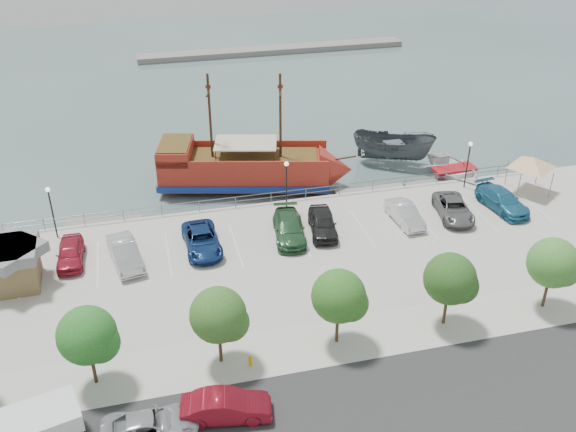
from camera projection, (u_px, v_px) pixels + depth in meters
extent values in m
plane|color=#435654|center=(308.00, 262.00, 47.70)|extent=(160.00, 160.00, 0.00)
cube|color=#2A2A2A|center=(389.00, 412.00, 33.76)|extent=(100.00, 8.00, 0.04)
cube|color=#BDB6A7|center=(352.00, 338.00, 38.80)|extent=(100.00, 4.00, 0.05)
cylinder|color=slate|center=(283.00, 192.00, 53.27)|extent=(50.00, 0.06, 0.06)
cylinder|color=slate|center=(283.00, 196.00, 53.47)|extent=(50.00, 0.06, 0.06)
cube|color=gray|center=(273.00, 50.00, 95.78)|extent=(40.00, 3.00, 0.80)
cube|color=#A1271A|center=(244.00, 170.00, 57.32)|extent=(15.50, 8.07, 2.41)
cube|color=navy|center=(245.00, 178.00, 57.72)|extent=(15.84, 8.40, 0.56)
cone|color=#A1271A|center=(336.00, 170.00, 57.34)|extent=(3.95, 5.03, 4.45)
cube|color=#A1271A|center=(175.00, 151.00, 56.38)|extent=(3.81, 5.17, 1.30)
cube|color=#563E17|center=(175.00, 143.00, 56.03)|extent=(3.54, 4.76, 0.11)
cube|color=#563E17|center=(249.00, 157.00, 56.70)|extent=(12.67, 6.86, 0.14)
cube|color=#A1271A|center=(245.00, 144.00, 58.48)|extent=(14.43, 3.75, 0.65)
cube|color=#A1271A|center=(242.00, 165.00, 54.63)|extent=(14.43, 3.75, 0.65)
cylinder|color=#382111|center=(280.00, 117.00, 54.82)|extent=(0.27, 0.27, 7.60)
cylinder|color=#382111|center=(210.00, 117.00, 54.81)|extent=(0.27, 0.27, 7.60)
cylinder|color=#382111|center=(280.00, 91.00, 53.66)|extent=(0.80, 2.73, 0.13)
cylinder|color=#382111|center=(208.00, 91.00, 53.65)|extent=(0.80, 2.73, 0.13)
cube|color=beige|center=(246.00, 143.00, 56.02)|extent=(6.06, 4.71, 0.11)
cylinder|color=#382111|center=(343.00, 158.00, 56.78)|extent=(2.27, 0.70, 0.55)
imported|color=#464B4F|center=(393.00, 149.00, 61.69)|extent=(8.34, 6.52, 3.06)
imported|color=white|center=(454.00, 173.00, 59.18)|extent=(5.44, 7.26, 1.43)
cube|color=gray|center=(104.00, 223.00, 52.25)|extent=(6.32, 2.42, 0.35)
cube|color=gray|center=(370.00, 191.00, 57.09)|extent=(6.36, 2.04, 0.36)
cube|color=gray|center=(439.00, 183.00, 58.51)|extent=(6.73, 2.87, 0.37)
cube|color=brown|center=(12.00, 270.00, 42.99)|extent=(3.37, 3.37, 2.42)
cube|color=slate|center=(8.00, 251.00, 42.25)|extent=(3.82, 3.82, 0.77)
cylinder|color=slate|center=(507.00, 172.00, 55.94)|extent=(0.09, 0.09, 2.33)
cylinder|color=slate|center=(538.00, 171.00, 56.09)|extent=(0.09, 0.09, 2.33)
cylinder|color=slate|center=(519.00, 187.00, 53.56)|extent=(0.09, 0.09, 2.33)
cylinder|color=slate|center=(551.00, 186.00, 53.71)|extent=(0.09, 0.09, 2.33)
pyramid|color=white|center=(533.00, 157.00, 53.79)|extent=(5.19, 5.19, 0.95)
imported|color=#A0A2A5|center=(150.00, 426.00, 32.10)|extent=(4.91, 2.31, 1.36)
imported|color=maroon|center=(226.00, 407.00, 33.08)|extent=(4.91, 2.37, 1.55)
cylinder|color=#EFAC01|center=(250.00, 362.00, 36.64)|extent=(0.23, 0.23, 0.56)
sphere|color=#EFAC01|center=(250.00, 358.00, 36.49)|extent=(0.24, 0.24, 0.24)
cylinder|color=black|center=(53.00, 214.00, 47.87)|extent=(0.12, 0.12, 4.00)
sphere|color=#FFF2CC|center=(48.00, 190.00, 46.82)|extent=(0.36, 0.36, 0.36)
cylinder|color=black|center=(286.00, 187.00, 51.66)|extent=(0.12, 0.12, 4.00)
sphere|color=#FFF2CC|center=(286.00, 164.00, 50.60)|extent=(0.36, 0.36, 0.36)
cylinder|color=black|center=(467.00, 167.00, 55.02)|extent=(0.12, 0.12, 4.00)
sphere|color=#FFF2CC|center=(471.00, 144.00, 53.97)|extent=(0.36, 0.36, 0.36)
cylinder|color=#473321|center=(94.00, 368.00, 35.10)|extent=(0.20, 0.20, 2.20)
sphere|color=#225E1F|center=(87.00, 335.00, 33.95)|extent=(3.20, 3.20, 3.20)
sphere|color=#225E1F|center=(100.00, 343.00, 34.02)|extent=(2.20, 2.20, 2.20)
cylinder|color=#473321|center=(220.00, 347.00, 36.57)|extent=(0.20, 0.20, 2.20)
sphere|color=#2F5720|center=(218.00, 315.00, 35.42)|extent=(3.20, 3.20, 3.20)
sphere|color=#2F5720|center=(230.00, 322.00, 35.49)|extent=(2.20, 2.20, 2.20)
cylinder|color=#473321|center=(337.00, 327.00, 38.04)|extent=(0.20, 0.20, 2.20)
sphere|color=#2A5A1E|center=(339.00, 296.00, 36.89)|extent=(3.20, 3.20, 3.20)
sphere|color=#2A5A1E|center=(350.00, 303.00, 36.97)|extent=(2.20, 2.20, 2.20)
cylinder|color=#473321|center=(445.00, 309.00, 39.52)|extent=(0.20, 0.20, 2.20)
sphere|color=#264A1B|center=(450.00, 279.00, 38.36)|extent=(3.20, 3.20, 3.20)
sphere|color=#264A1B|center=(461.00, 286.00, 38.44)|extent=(2.20, 2.20, 2.20)
cylinder|color=#473321|center=(546.00, 293.00, 40.99)|extent=(0.20, 0.20, 2.20)
sphere|color=#3B6F2A|center=(553.00, 263.00, 39.84)|extent=(3.20, 3.20, 3.20)
sphere|color=#3B6F2A|center=(563.00, 269.00, 39.91)|extent=(2.20, 2.20, 2.20)
imported|color=maroon|center=(70.00, 253.00, 45.61)|extent=(1.91, 4.49, 1.52)
imported|color=#B2B2B2|center=(125.00, 253.00, 45.44)|extent=(2.68, 5.27, 1.66)
imported|color=navy|center=(202.00, 240.00, 47.07)|extent=(2.64, 5.47, 1.50)
imported|color=#2C5B34|center=(289.00, 228.00, 48.51)|extent=(2.95, 5.73, 1.59)
imported|color=black|center=(323.00, 223.00, 49.09)|extent=(2.70, 5.11, 1.66)
imported|color=silver|center=(405.00, 214.00, 50.45)|extent=(1.88, 4.61, 1.49)
imported|color=slate|center=(453.00, 208.00, 51.27)|extent=(3.27, 5.53, 1.44)
imported|color=#236A8E|center=(502.00, 200.00, 52.31)|extent=(2.93, 5.68, 1.57)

